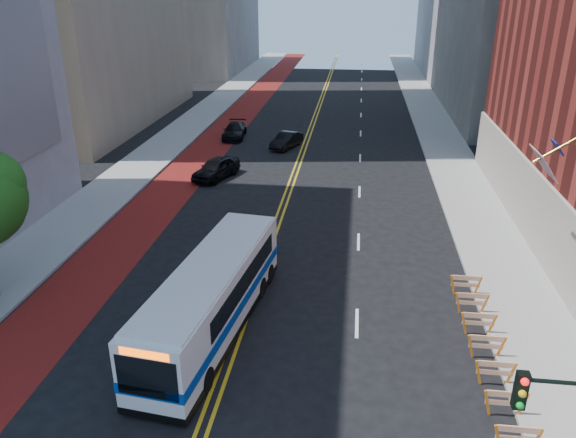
% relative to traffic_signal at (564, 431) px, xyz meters
% --- Properties ---
extents(ground, '(160.00, 160.00, 0.00)m').
position_rel_traffic_signal_xyz_m(ground, '(-9.41, 3.51, -3.72)').
color(ground, black).
rests_on(ground, ground).
extents(sidewalk_left, '(4.00, 140.00, 0.15)m').
position_rel_traffic_signal_xyz_m(sidewalk_left, '(-21.41, 33.51, -3.65)').
color(sidewalk_left, gray).
rests_on(sidewalk_left, ground).
extents(sidewalk_right, '(4.00, 140.00, 0.15)m').
position_rel_traffic_signal_xyz_m(sidewalk_right, '(2.59, 33.51, -3.65)').
color(sidewalk_right, gray).
rests_on(sidewalk_right, ground).
extents(bus_lane_paint, '(3.60, 140.00, 0.01)m').
position_rel_traffic_signal_xyz_m(bus_lane_paint, '(-17.51, 33.51, -3.72)').
color(bus_lane_paint, '#630E12').
rests_on(bus_lane_paint, ground).
extents(center_line_inner, '(0.14, 140.00, 0.01)m').
position_rel_traffic_signal_xyz_m(center_line_inner, '(-9.59, 33.51, -3.72)').
color(center_line_inner, gold).
rests_on(center_line_inner, ground).
extents(center_line_outer, '(0.14, 140.00, 0.01)m').
position_rel_traffic_signal_xyz_m(center_line_outer, '(-9.23, 33.51, -3.72)').
color(center_line_outer, gold).
rests_on(center_line_outer, ground).
extents(lane_dashes, '(0.14, 98.20, 0.01)m').
position_rel_traffic_signal_xyz_m(lane_dashes, '(-4.61, 41.51, -3.72)').
color(lane_dashes, silver).
rests_on(lane_dashes, ground).
extents(construction_barriers, '(1.42, 10.91, 1.00)m').
position_rel_traffic_signal_xyz_m(construction_barriers, '(0.19, 6.94, -3.05)').
color(construction_barriers, orange).
rests_on(construction_barriers, ground).
extents(traffic_signal, '(2.21, 0.34, 5.07)m').
position_rel_traffic_signal_xyz_m(traffic_signal, '(0.00, 0.00, 0.00)').
color(traffic_signal, black).
rests_on(traffic_signal, sidewalk_right).
extents(transit_bus, '(3.74, 11.18, 3.01)m').
position_rel_traffic_signal_xyz_m(transit_bus, '(-10.40, 8.39, -2.15)').
color(transit_bus, silver).
rests_on(transit_bus, ground).
extents(car_a, '(3.18, 4.73, 1.50)m').
position_rel_traffic_signal_xyz_m(car_a, '(-14.94, 27.15, -2.97)').
color(car_a, black).
rests_on(car_a, ground).
extents(car_b, '(2.61, 4.17, 1.30)m').
position_rel_traffic_signal_xyz_m(car_b, '(-10.91, 35.84, -3.07)').
color(car_b, black).
rests_on(car_b, ground).
extents(car_c, '(2.09, 4.59, 1.30)m').
position_rel_traffic_signal_xyz_m(car_c, '(-16.03, 38.52, -3.07)').
color(car_c, black).
rests_on(car_c, ground).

